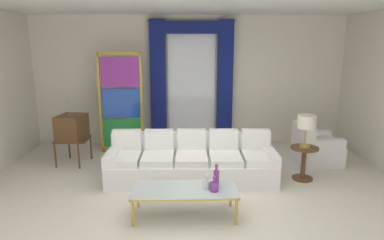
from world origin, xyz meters
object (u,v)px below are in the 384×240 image
at_px(bottle_crystal_tall, 214,186).
at_px(round_side_table, 304,160).
at_px(vintage_tv, 72,128).
at_px(couch_white_long, 191,162).
at_px(stained_glass_divider, 121,105).
at_px(bottle_blue_decanter, 207,184).
at_px(coffee_table, 185,191).
at_px(table_lamp_brass, 307,123).
at_px(armchair_white, 314,149).
at_px(bottle_amber_squat, 216,178).
at_px(peacock_figurine, 141,148).

relative_size(bottle_crystal_tall, round_side_table, 0.38).
distance_m(bottle_crystal_tall, vintage_tv, 3.49).
height_order(couch_white_long, stained_glass_divider, stained_glass_divider).
bearing_deg(round_side_table, vintage_tv, 167.64).
distance_m(bottle_blue_decanter, stained_glass_divider, 3.42).
distance_m(coffee_table, bottle_crystal_tall, 0.43).
bearing_deg(coffee_table, couch_white_long, 84.30).
bearing_deg(table_lamp_brass, vintage_tv, 167.64).
xyz_separation_m(vintage_tv, armchair_white, (4.86, -0.09, -0.44)).
bearing_deg(bottle_crystal_tall, bottle_blue_decanter, 135.55).
relative_size(couch_white_long, table_lamp_brass, 5.15).
distance_m(coffee_table, stained_glass_divider, 3.29).
distance_m(coffee_table, bottle_amber_squat, 0.48).
bearing_deg(table_lamp_brass, bottle_blue_decanter, -145.29).
bearing_deg(coffee_table, armchair_white, 38.39).
bearing_deg(couch_white_long, armchair_white, 16.82).
distance_m(peacock_figurine, table_lamp_brass, 3.35).
xyz_separation_m(bottle_blue_decanter, bottle_amber_squat, (0.14, 0.06, 0.06)).
distance_m(coffee_table, table_lamp_brass, 2.54).
bearing_deg(couch_white_long, table_lamp_brass, -2.79).
xyz_separation_m(couch_white_long, vintage_tv, (-2.35, 0.85, 0.42)).
bearing_deg(table_lamp_brass, bottle_crystal_tall, -141.85).
xyz_separation_m(coffee_table, bottle_crystal_tall, (0.40, -0.10, 0.11)).
bearing_deg(peacock_figurine, coffee_table, -69.93).
distance_m(bottle_blue_decanter, armchair_white, 3.16).
height_order(couch_white_long, bottle_crystal_tall, couch_white_long).
relative_size(armchair_white, stained_glass_divider, 0.38).
bearing_deg(stained_glass_divider, bottle_blue_decanter, -60.43).
bearing_deg(vintage_tv, bottle_blue_decanter, -41.10).
distance_m(couch_white_long, vintage_tv, 2.53).
bearing_deg(coffee_table, round_side_table, 30.41).
distance_m(couch_white_long, peacock_figurine, 1.53).
bearing_deg(bottle_crystal_tall, couch_white_long, 100.58).
xyz_separation_m(stained_glass_divider, table_lamp_brass, (3.47, -1.68, -0.03)).
bearing_deg(armchair_white, peacock_figurine, 174.07).
bearing_deg(bottle_amber_squat, peacock_figurine, 119.06).
bearing_deg(peacock_figurine, bottle_crystal_tall, -63.10).
bearing_deg(armchair_white, couch_white_long, -163.18).
distance_m(couch_white_long, bottle_crystal_tall, 1.48).
distance_m(couch_white_long, bottle_amber_squat, 1.35).
relative_size(bottle_crystal_tall, vintage_tv, 0.17).
xyz_separation_m(armchair_white, stained_glass_divider, (-4.00, 0.82, 0.77)).
relative_size(couch_white_long, bottle_blue_decanter, 13.99).
xyz_separation_m(peacock_figurine, table_lamp_brass, (3.02, -1.23, 0.81)).
relative_size(round_side_table, table_lamp_brass, 1.04).
xyz_separation_m(armchair_white, table_lamp_brass, (-0.53, -0.86, 0.74)).
bearing_deg(couch_white_long, bottle_blue_decanter, -82.64).
xyz_separation_m(bottle_blue_decanter, armchair_white, (2.34, 2.11, -0.19)).
height_order(bottle_blue_decanter, peacock_figurine, bottle_blue_decanter).
xyz_separation_m(bottle_crystal_tall, peacock_figurine, (-1.30, 2.57, -0.27)).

